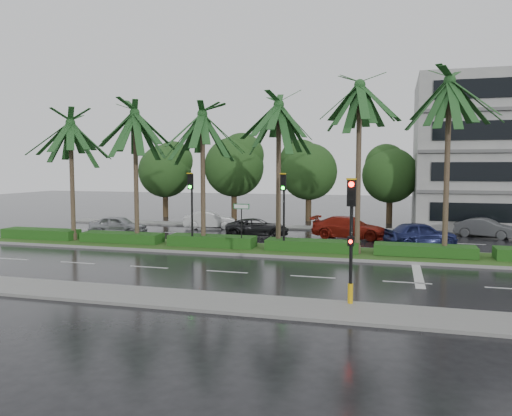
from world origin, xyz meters
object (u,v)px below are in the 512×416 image
(car_silver, at_px, (118,225))
(car_darkgrey, at_px, (257,227))
(car_red, at_px, (349,228))
(car_blue, at_px, (421,234))
(signal_near, at_px, (351,236))
(signal_median_left, at_px, (191,199))
(street_sign, at_px, (241,215))
(car_grey, at_px, (486,228))
(car_white, at_px, (210,220))

(car_silver, height_order, car_darkgrey, car_silver)
(car_red, distance_m, car_blue, 4.94)
(signal_near, distance_m, car_silver, 22.57)
(signal_near, bearing_deg, signal_median_left, 135.91)
(car_red, bearing_deg, car_darkgrey, 103.79)
(signal_median_left, distance_m, street_sign, 3.13)
(signal_median_left, distance_m, car_grey, 20.38)
(car_white, relative_size, car_blue, 0.93)
(car_white, bearing_deg, car_darkgrey, -143.25)
(car_white, xyz_separation_m, car_blue, (15.59, -4.61, 0.07))
(car_silver, xyz_separation_m, car_white, (4.91, 5.29, -0.03))
(street_sign, xyz_separation_m, car_white, (-5.59, 9.55, -1.45))
(signal_median_left, bearing_deg, car_white, 104.92)
(car_silver, height_order, car_white, car_silver)
(car_darkgrey, distance_m, car_grey, 15.72)
(signal_near, bearing_deg, street_sign, 125.34)
(car_darkgrey, bearing_deg, car_grey, -89.74)
(car_red, bearing_deg, street_sign, 149.49)
(signal_near, distance_m, street_sign, 12.11)
(signal_median_left, bearing_deg, car_darkgrey, 71.15)
(car_silver, bearing_deg, car_grey, -82.01)
(signal_near, relative_size, street_sign, 1.68)
(car_blue, bearing_deg, car_red, 42.75)
(signal_median_left, height_order, car_blue, signal_median_left)
(car_white, relative_size, car_red, 0.80)
(car_grey, bearing_deg, signal_median_left, 142.20)
(signal_median_left, distance_m, car_red, 11.34)
(signal_near, distance_m, car_darkgrey, 18.05)
(car_grey, bearing_deg, car_silver, 124.94)
(signal_median_left, bearing_deg, car_red, 40.10)
(street_sign, distance_m, car_blue, 11.24)
(car_darkgrey, bearing_deg, street_sign, 173.78)
(car_grey, bearing_deg, car_blue, 160.35)
(car_red, xyz_separation_m, car_blue, (4.50, -2.04, 0.00))
(signal_near, distance_m, car_white, 23.22)
(car_white, relative_size, car_grey, 1.03)
(car_red, height_order, car_blue, car_blue)
(car_blue, bearing_deg, car_grey, -64.57)
(car_silver, height_order, car_grey, car_silver)
(signal_near, xyz_separation_m, signal_median_left, (-10.00, 9.69, 0.49))
(street_sign, xyz_separation_m, car_grey, (14.50, 10.00, -1.47))
(street_sign, bearing_deg, car_darkgrey, 97.08)
(car_silver, bearing_deg, car_darkgrey, -83.02)
(car_white, xyz_separation_m, car_grey, (20.09, 0.45, -0.02))
(signal_near, xyz_separation_m, car_red, (-1.50, 16.85, -1.76))
(car_red, bearing_deg, car_white, 84.68)
(car_red, relative_size, car_blue, 1.17)
(signal_median_left, height_order, car_white, signal_median_left)
(street_sign, relative_size, car_blue, 0.60)
(signal_near, relative_size, signal_median_left, 1.00)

